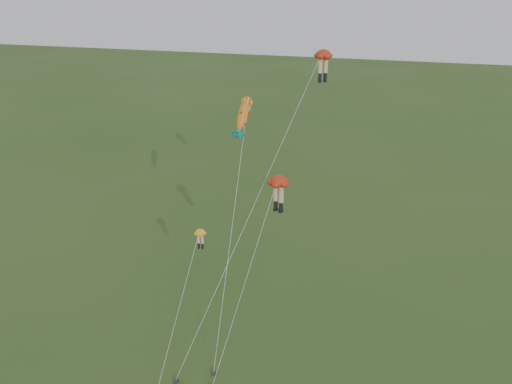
# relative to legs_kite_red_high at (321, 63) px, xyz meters

# --- Properties ---
(ground) EXTENTS (300.00, 300.00, 0.00)m
(ground) POSITION_rel_legs_kite_red_high_xyz_m (-5.43, -10.25, -19.79)
(ground) COLOR #2A4719
(ground) RESTS_ON ground
(legs_kite_red_high) EXTENTS (7.96, 13.81, 20.72)m
(legs_kite_red_high) POSITION_rel_legs_kite_red_high_xyz_m (0.00, 0.00, 0.00)
(legs_kite_red_high) COLOR red
(legs_kite_red_high) RESTS_ON ground
(legs_kite_red_mid) EXTENTS (3.82, 7.87, 13.12)m
(legs_kite_red_mid) POSITION_rel_legs_kite_red_high_xyz_m (-1.52, -5.85, -7.41)
(legs_kite_red_mid) COLOR red
(legs_kite_red_mid) RESTS_ON ground
(legs_kite_yellow) EXTENTS (1.31, 10.75, 7.50)m
(legs_kite_yellow) POSITION_rel_legs_kite_red_high_xyz_m (-8.02, -4.56, -12.98)
(legs_kite_yellow) COLOR yellow
(legs_kite_yellow) RESTS_ON ground
(fish_kite) EXTENTS (1.19, 9.44, 17.81)m
(fish_kite) POSITION_rel_legs_kite_red_high_xyz_m (-4.84, -2.97, -3.44)
(fish_kite) COLOR yellow
(fish_kite) RESTS_ON ground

